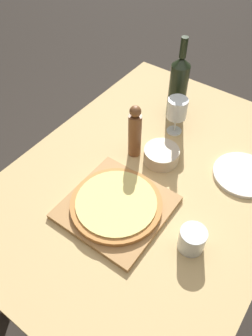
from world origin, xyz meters
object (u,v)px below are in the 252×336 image
Objects in this scene: wine_glass at (177,109)px; small_bowl at (161,155)px; pepper_mill at (135,132)px; wine_bottle at (178,86)px; pizza at (116,204)px.

wine_glass is 0.20m from small_bowl.
wine_glass is (0.06, 0.21, 0.01)m from pepper_mill.
pepper_mill is at bearing -165.41° from small_bowl.
wine_bottle is 0.31m from pepper_mill.
small_bowl is (0.04, -0.18, -0.09)m from wine_glass.
pepper_mill is 1.40× the size of wine_glass.
small_bowl is at bearing 89.40° from pizza.
small_bowl reaches higher than pizza.
wine_bottle is 2.63× the size of small_bowl.
wine_glass is at bearing -60.79° from wine_bottle.
wine_glass is (0.06, -0.10, -0.03)m from wine_bottle.
pizza is 0.59m from wine_bottle.
wine_bottle is at bearing 109.90° from small_bowl.
small_bowl is (0.00, 0.29, -0.00)m from pizza.
pizza is 2.30× the size of small_bowl.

